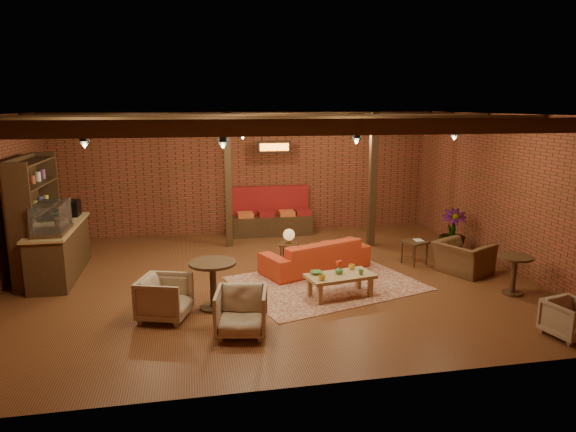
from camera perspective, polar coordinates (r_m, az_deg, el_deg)
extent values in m
plane|color=#3B240E|center=(10.24, -1.95, -7.00)|extent=(10.00, 10.00, 0.00)
cube|color=black|center=(9.67, -2.09, 11.21)|extent=(10.00, 8.00, 0.02)
cube|color=brown|center=(13.75, -4.63, 4.79)|extent=(10.00, 0.02, 3.20)
cube|color=brown|center=(6.02, 3.95, -4.92)|extent=(10.00, 0.02, 3.20)
cube|color=brown|center=(11.69, 23.01, 2.54)|extent=(0.02, 8.00, 3.20)
cylinder|color=black|center=(11.27, -3.35, 9.56)|extent=(9.60, 0.12, 0.12)
cube|color=black|center=(12.31, -6.68, 3.88)|extent=(0.16, 0.16, 3.20)
cube|color=black|center=(12.45, 9.37, 3.89)|extent=(0.16, 0.16, 3.20)
imported|color=#337F33|center=(11.25, -23.59, 0.17)|extent=(0.35, 0.39, 0.30)
cube|color=orange|center=(12.87, -1.55, 7.67)|extent=(0.86, 0.06, 0.30)
cube|color=maroon|center=(10.00, 4.25, -7.47)|extent=(3.90, 3.38, 0.01)
imported|color=#AF3318|center=(10.67, 3.06, -4.34)|extent=(2.43, 1.65, 0.66)
cube|color=#A4814C|center=(9.25, 5.82, -6.66)|extent=(1.30, 0.82, 0.06)
cube|color=#A4814C|center=(8.93, 3.56, -8.74)|extent=(0.08, 0.08, 0.36)
cube|color=#A4814C|center=(9.38, 9.14, -7.82)|extent=(0.08, 0.08, 0.36)
cube|color=#A4814C|center=(9.29, 2.42, -7.88)|extent=(0.08, 0.08, 0.36)
cube|color=#A4814C|center=(9.73, 7.85, -7.05)|extent=(0.08, 0.08, 0.36)
imported|color=gold|center=(8.92, 3.79, -6.83)|extent=(0.14, 0.14, 0.09)
imported|color=#457D38|center=(9.27, 8.11, -6.21)|extent=(0.11, 0.11, 0.09)
imported|color=gold|center=(9.54, 7.09, -5.62)|extent=(0.14, 0.14, 0.09)
imported|color=#457D38|center=(9.23, 3.14, -6.29)|extent=(0.24, 0.24, 0.05)
imported|color=#457D38|center=(9.27, 5.70, -6.06)|extent=(0.13, 0.13, 0.12)
sphere|color=red|center=(9.22, 5.72, -5.22)|extent=(0.10, 0.10, 0.10)
cube|color=black|center=(11.00, 0.11, -3.18)|extent=(0.48, 0.48, 0.04)
cylinder|color=black|center=(11.07, 0.11, -4.34)|extent=(0.03, 0.03, 0.43)
cylinder|color=olive|center=(10.99, 0.11, -3.04)|extent=(0.13, 0.13, 0.02)
cylinder|color=olive|center=(10.98, 0.11, -2.72)|extent=(0.04, 0.04, 0.18)
sphere|color=orange|center=(10.95, 0.11, -2.09)|extent=(0.25, 0.25, 0.25)
cylinder|color=black|center=(8.65, -8.40, -5.19)|extent=(0.79, 0.79, 0.04)
cylinder|color=black|center=(8.77, -8.32, -7.65)|extent=(0.11, 0.11, 0.77)
cylinder|color=black|center=(8.91, -8.24, -9.98)|extent=(0.47, 0.47, 0.04)
imported|color=#C1B595|center=(8.54, -13.54, -8.60)|extent=(0.90, 0.93, 0.77)
imported|color=#C1B595|center=(7.80, -5.21, -10.31)|extent=(0.87, 0.83, 0.77)
imported|color=brown|center=(11.05, 18.95, -3.86)|extent=(1.02, 1.18, 0.87)
cube|color=black|center=(11.36, 13.91, -2.82)|extent=(0.60, 0.60, 0.04)
cylinder|color=black|center=(11.43, 13.85, -4.06)|extent=(0.04, 0.04, 0.47)
imported|color=black|center=(11.35, 13.92, -2.67)|extent=(0.24, 0.28, 0.02)
cylinder|color=black|center=(10.10, 23.95, -4.19)|extent=(0.61, 0.61, 0.04)
cylinder|color=black|center=(10.19, 23.78, -6.06)|extent=(0.10, 0.10, 0.67)
cylinder|color=black|center=(10.30, 23.62, -7.83)|extent=(0.37, 0.37, 0.04)
imported|color=#C1B595|center=(8.75, 28.79, -9.83)|extent=(0.71, 0.68, 0.62)
imported|color=#4C7F4C|center=(12.20, 18.13, 3.04)|extent=(2.20, 2.20, 3.10)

